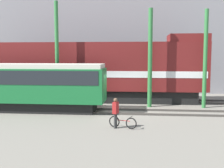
# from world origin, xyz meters

# --- Properties ---
(ground_plane) EXTENTS (120.00, 120.00, 0.00)m
(ground_plane) POSITION_xyz_m (0.00, 0.00, 0.00)
(ground_plane) COLOR slate
(track_near) EXTENTS (60.00, 1.50, 0.14)m
(track_near) POSITION_xyz_m (0.00, -0.89, 0.07)
(track_near) COLOR #47423D
(track_near) RESTS_ON ground
(track_far) EXTENTS (60.00, 1.50, 0.14)m
(track_far) POSITION_xyz_m (0.00, 3.70, 0.07)
(track_far) COLOR #47423D
(track_far) RESTS_ON ground
(building_backdrop) EXTENTS (45.99, 6.00, 12.10)m
(building_backdrop) POSITION_xyz_m (0.00, 12.09, 6.05)
(building_backdrop) COLOR gray
(building_backdrop) RESTS_ON ground
(freight_locomotive) EXTENTS (19.04, 3.04, 5.41)m
(freight_locomotive) POSITION_xyz_m (-2.53, 3.70, 2.52)
(freight_locomotive) COLOR black
(freight_locomotive) RESTS_ON ground
(streetcar) EXTENTS (10.87, 2.54, 3.22)m
(streetcar) POSITION_xyz_m (-6.16, -0.89, 1.84)
(streetcar) COLOR black
(streetcar) RESTS_ON ground
(bicycle) EXTENTS (1.49, 0.65, 0.67)m
(bicycle) POSITION_xyz_m (0.72, -4.87, 0.31)
(bicycle) COLOR black
(bicycle) RESTS_ON ground
(person) EXTENTS (0.33, 0.41, 1.59)m
(person) POSITION_xyz_m (0.35, -4.89, 0.95)
(person) COLOR #333333
(person) RESTS_ON ground
(utility_pole_left) EXTENTS (0.28, 0.28, 7.78)m
(utility_pole_left) POSITION_xyz_m (-4.58, 1.41, 3.89)
(utility_pole_left) COLOR #2D7238
(utility_pole_left) RESTS_ON ground
(utility_pole_center) EXTENTS (0.31, 0.31, 7.15)m
(utility_pole_center) POSITION_xyz_m (2.34, 1.41, 3.57)
(utility_pole_center) COLOR #2D7238
(utility_pole_center) RESTS_ON ground
(utility_pole_right) EXTENTS (0.28, 0.28, 7.03)m
(utility_pole_right) POSITION_xyz_m (6.24, 1.41, 3.52)
(utility_pole_right) COLOR #2D7238
(utility_pole_right) RESTS_ON ground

